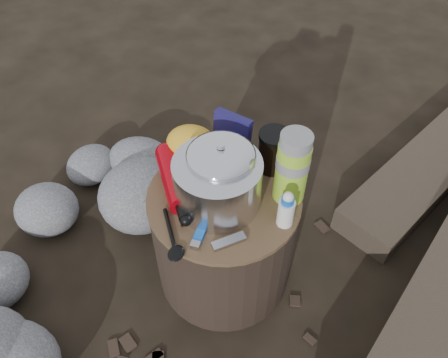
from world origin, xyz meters
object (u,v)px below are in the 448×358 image
(travel_mug, at_px, (273,151))
(thermos, at_px, (292,168))
(fuel_bottle, at_px, (174,179))
(stump, at_px, (224,238))
(camping_pot, at_px, (221,171))

(travel_mug, bearing_deg, thermos, -51.51)
(thermos, xyz_separation_m, travel_mug, (-0.07, 0.09, -0.05))
(fuel_bottle, distance_m, thermos, 0.34)
(stump, bearing_deg, travel_mug, 58.93)
(stump, xyz_separation_m, travel_mug, (0.10, 0.16, 0.27))
(camping_pot, distance_m, travel_mug, 0.19)
(camping_pot, xyz_separation_m, fuel_bottle, (-0.14, -0.02, -0.06))
(stump, distance_m, thermos, 0.36)
(stump, distance_m, fuel_bottle, 0.28)
(stump, relative_size, camping_pot, 2.41)
(camping_pot, relative_size, travel_mug, 1.40)
(stump, height_order, thermos, thermos)
(stump, relative_size, fuel_bottle, 1.57)
(stump, distance_m, camping_pot, 0.29)
(fuel_bottle, bearing_deg, travel_mug, -0.57)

